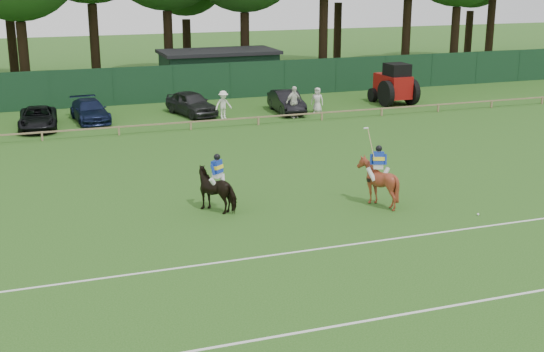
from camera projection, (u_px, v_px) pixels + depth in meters
name	position (u px, v px, depth m)	size (l,w,h in m)	color
ground	(288.00, 241.00, 24.19)	(160.00, 160.00, 0.00)	#1E4C14
horse_dark	(218.00, 189.00, 27.12)	(0.86, 1.89, 1.60)	black
horse_chestnut	(378.00, 182.00, 27.66)	(1.47, 1.65, 1.82)	maroon
suv_black	(38.00, 118.00, 40.85)	(2.04, 4.43, 1.23)	black
sedan_navy	(90.00, 111.00, 42.86)	(1.80, 4.43, 1.28)	#121B3A
hatch_grey	(191.00, 103.00, 44.70)	(1.74, 4.32, 1.47)	#28282B
estate_black	(287.00, 102.00, 45.49)	(1.44, 4.14, 1.36)	black
spectator_left	(223.00, 105.00, 43.64)	(1.09, 0.63, 1.69)	white
spectator_mid	(294.00, 102.00, 43.81)	(1.13, 0.47, 1.92)	silver
spectator_right	(317.00, 100.00, 45.41)	(0.78, 0.51, 1.59)	silver
rider_dark	(218.00, 171.00, 26.91)	(0.80, 0.72, 1.41)	silver
rider_chestnut	(378.00, 162.00, 27.43)	(0.91, 0.75, 2.05)	silver
polo_ball	(478.00, 214.00, 26.67)	(0.09, 0.09, 0.09)	silver
pitch_lines	(331.00, 282.00, 21.02)	(60.00, 5.10, 0.01)	silver
pitch_rail	(173.00, 123.00, 40.36)	(62.10, 0.10, 0.50)	#997F5B
perimeter_fence	(144.00, 85.00, 48.29)	(92.08, 0.08, 2.50)	#14351E
utility_shed	(219.00, 71.00, 52.86)	(8.40, 4.40, 3.04)	#14331E
tree_row	(152.00, 85.00, 56.52)	(96.00, 12.00, 21.00)	#26561C
tractor	(394.00, 85.00, 48.18)	(2.33, 3.31, 2.73)	maroon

